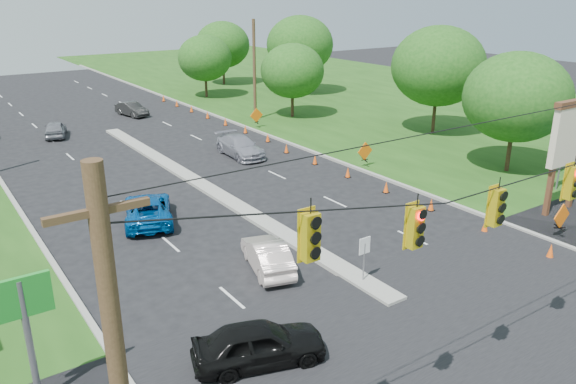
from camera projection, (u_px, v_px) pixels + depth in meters
ground at (485, 358)px, 18.36m from camera, size 160.00×160.00×0.00m
grass_right at (511, 126)px, 49.86m from camera, size 40.00×160.00×0.06m
cross_street at (485, 358)px, 18.36m from camera, size 160.00×14.00×0.02m
curb_right at (262, 134)px, 47.01m from camera, size 0.25×110.00×0.16m
median at (200, 185)px, 34.65m from camera, size 1.00×34.00×0.18m
median_sign at (364, 251)px, 22.52m from camera, size 0.55×0.06×2.05m
signal_span at (535, 229)px, 15.88m from camera, size 25.60×0.32×9.00m
utility_pole_far_right at (254, 71)px, 50.65m from camera, size 0.28×0.28×9.00m
pylon_sign at (569, 139)px, 29.44m from camera, size 5.90×2.30×6.12m
cone_0 at (551, 251)px, 25.09m from camera, size 0.32×0.32×0.70m
cone_1 at (485, 225)px, 27.81m from camera, size 0.32×0.32×0.70m
cone_2 at (431, 205)px, 30.52m from camera, size 0.32×0.32×0.70m
cone_3 at (386, 187)px, 33.24m from camera, size 0.32×0.32×0.70m
cone_4 at (348, 172)px, 35.95m from camera, size 0.32×0.32×0.70m
cone_5 at (315, 159)px, 38.67m from camera, size 0.32×0.32×0.70m
cone_6 at (286, 148)px, 41.38m from camera, size 0.32×0.32×0.70m
cone_7 at (268, 138)px, 44.42m from camera, size 0.32×0.32×0.70m
cone_8 at (245, 129)px, 47.13m from camera, size 0.32×0.32×0.70m
cone_9 at (225, 122)px, 49.85m from camera, size 0.32×0.32×0.70m
cone_10 at (208, 115)px, 52.56m from camera, size 0.32×0.32×0.70m
cone_11 at (191, 109)px, 55.28m from camera, size 0.32×0.32×0.70m
cone_12 at (177, 103)px, 57.99m from camera, size 0.32×0.32×0.70m
cone_13 at (164, 98)px, 60.71m from camera, size 0.32×0.32×0.70m
work_sign_0 at (561, 217)px, 26.85m from camera, size 1.27×0.58×1.37m
work_sign_1 at (365, 152)px, 37.71m from camera, size 1.27×0.58×1.37m
work_sign_2 at (256, 116)px, 48.57m from camera, size 1.27×0.58×1.37m
tree_7 at (516, 97)px, 35.58m from camera, size 6.72×6.72×7.84m
tree_8 at (438, 66)px, 45.26m from camera, size 7.56×7.56×8.82m
tree_9 at (292, 71)px, 51.79m from camera, size 5.88×5.88×6.86m
tree_10 at (300, 45)px, 63.39m from camera, size 7.56×7.56×8.82m
tree_11 at (223, 45)px, 70.00m from camera, size 6.72×6.72×7.84m
tree_12 at (205, 58)px, 61.59m from camera, size 5.88×5.88×6.86m
black_sedan at (259, 343)px, 17.86m from camera, size 4.60×2.91×1.46m
white_sedan at (267, 255)px, 23.98m from camera, size 2.47×4.26×1.33m
blue_pickup at (148, 209)px, 28.94m from camera, size 3.86×5.49×1.39m
silver_car_far at (240, 146)px, 40.48m from camera, size 2.27×5.09×1.45m
silver_car_oncoming at (55, 129)px, 45.85m from camera, size 2.59×4.14×1.31m
dark_car_receding at (132, 109)px, 53.56m from camera, size 2.22×4.16×1.30m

